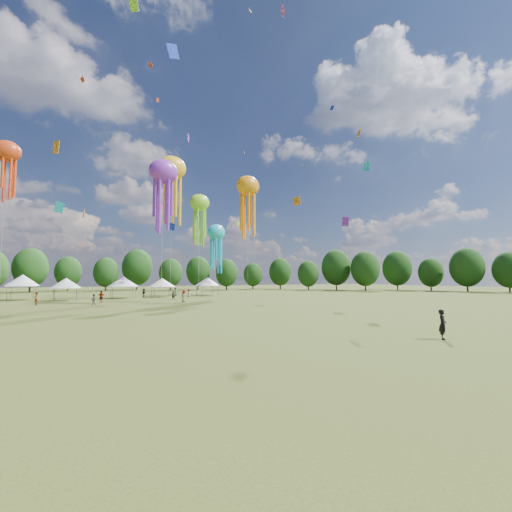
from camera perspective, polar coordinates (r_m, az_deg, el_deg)
name	(u,v)px	position (r m, az deg, el deg)	size (l,w,h in m)	color
ground	(328,350)	(18.34, 12.41, -15.70)	(300.00, 300.00, 0.00)	#384416
observer_main	(443,324)	(23.67, 29.78, -10.32)	(0.67, 0.44, 1.85)	black
spectator_near	(93,300)	(51.59, -26.48, -6.84)	(0.75, 0.59, 1.55)	gray
spectators_far	(153,294)	(62.22, -17.49, -6.41)	(25.45, 20.78, 1.87)	gray
festival_tents	(122,282)	(68.43, -22.35, -4.19)	(39.10, 10.12, 4.43)	#47474C
show_kites	(184,190)	(62.83, -12.52, 11.17)	(47.43, 20.73, 26.87)	purple
small_kites	(156,132)	(62.98, -17.07, 19.98)	(62.92, 63.81, 46.60)	purple
treeline	(121,265)	(76.61, -22.47, -1.54)	(201.57, 95.24, 13.43)	#38281C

